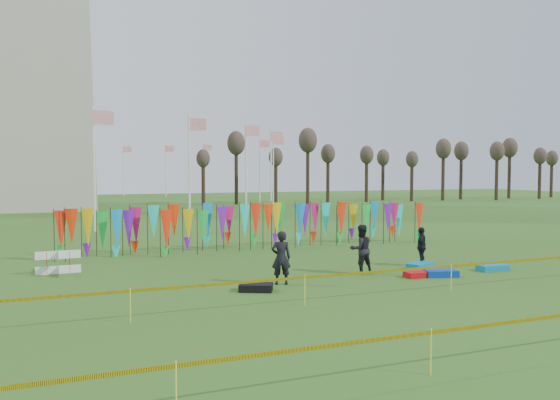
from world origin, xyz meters
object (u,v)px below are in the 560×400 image
object	(u,v)px
box_kite	(58,262)
kite_bag_black	(256,287)
kite_bag_red	(420,274)
person_left	(281,258)
kite_bag_blue	(441,273)
kite_bag_teal	(493,268)
person_right	(421,247)
kite_bag_turquoise	(420,266)
person_mid	(361,249)

from	to	relation	value
box_kite	kite_bag_black	xyz separation A→B (m)	(5.96, -5.45, -0.33)
kite_bag_red	box_kite	bearing A→B (deg)	156.16
person_left	kite_bag_blue	world-z (taller)	person_left
kite_bag_red	kite_bag_teal	world-z (taller)	kite_bag_teal
kite_bag_black	kite_bag_teal	xyz separation A→B (m)	(9.77, 0.09, -0.01)
person_left	kite_bag_black	bearing A→B (deg)	44.74
person_right	kite_bag_black	distance (m)	8.05
kite_bag_turquoise	kite_bag_blue	size ratio (longest dim) A/B	1.03
kite_bag_turquoise	kite_bag_black	bearing A→B (deg)	-168.75
kite_bag_red	person_mid	bearing A→B (deg)	140.00
person_mid	person_right	xyz separation A→B (m)	(3.11, 0.52, -0.13)
kite_bag_blue	kite_bag_red	world-z (taller)	kite_bag_blue
person_left	person_mid	bearing A→B (deg)	-154.60
kite_bag_black	kite_bag_teal	distance (m)	9.77
person_left	person_right	bearing A→B (deg)	-155.62
kite_bag_red	kite_bag_black	bearing A→B (deg)	-179.84
person_mid	kite_bag_black	size ratio (longest dim) A/B	1.75
box_kite	kite_bag_blue	size ratio (longest dim) A/B	0.77
kite_bag_turquoise	kite_bag_teal	size ratio (longest dim) A/B	1.01
person_mid	kite_bag_red	world-z (taller)	person_mid
kite_bag_blue	kite_bag_teal	size ratio (longest dim) A/B	0.98
box_kite	kite_bag_blue	distance (m)	14.23
person_left	kite_bag_black	xyz separation A→B (m)	(-1.14, -0.69, -0.79)
kite_bag_blue	kite_bag_teal	world-z (taller)	kite_bag_blue
person_mid	kite_bag_blue	size ratio (longest dim) A/B	1.60
kite_bag_black	kite_bag_teal	size ratio (longest dim) A/B	0.89
kite_bag_red	kite_bag_teal	distance (m)	3.43
kite_bag_blue	kite_bag_black	bearing A→B (deg)	178.64
box_kite	person_mid	bearing A→B (deg)	-20.79
box_kite	kite_bag_turquoise	distance (m)	13.95
kite_bag_turquoise	person_right	bearing A→B (deg)	51.37
kite_bag_turquoise	kite_bag_black	size ratio (longest dim) A/B	1.13
person_right	kite_bag_turquoise	distance (m)	0.90
person_mid	kite_bag_blue	world-z (taller)	person_mid
person_right	kite_bag_red	world-z (taller)	person_right
kite_bag_blue	kite_bag_black	world-z (taller)	kite_bag_black
box_kite	kite_bag_black	distance (m)	8.08
box_kite	kite_bag_red	world-z (taller)	box_kite
kite_bag_turquoise	kite_bag_black	xyz separation A→B (m)	(-7.41, -1.47, 0.00)
kite_bag_blue	kite_bag_teal	bearing A→B (deg)	5.57
person_left	kite_bag_turquoise	bearing A→B (deg)	-159.12
person_right	kite_bag_turquoise	world-z (taller)	person_right
person_mid	person_left	bearing A→B (deg)	11.91
person_mid	kite_bag_blue	distance (m)	3.03
person_left	kite_bag_red	world-z (taller)	person_left
person_mid	kite_bag_black	xyz separation A→B (m)	(-4.67, -1.42, -0.81)
person_mid	person_right	bearing A→B (deg)	-170.27
kite_bag_black	box_kite	bearing A→B (deg)	137.54
kite_bag_red	kite_bag_blue	bearing A→B (deg)	-13.42
box_kite	person_left	bearing A→B (deg)	-33.87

